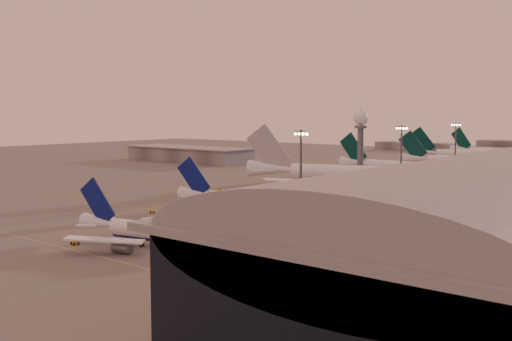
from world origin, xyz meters
The scene contains 24 objects.
ground centered at (0.00, 0.00, 0.00)m, with size 700.00×700.00×0.00m, color #4E4C4C.
taxiway_markings centered at (30.00, 56.00, 0.01)m, with size 180.00×185.25×0.02m.
hangar centered at (-120.00, 140.00, 4.32)m, with size 82.00×27.00×8.50m.
radar_tower centered at (5.00, 120.00, 20.95)m, with size 6.40×6.40×31.10m.
mast_a centered at (58.00, 0.00, 13.74)m, with size 3.60×0.56×25.00m.
mast_b centered at (55.00, 55.00, 13.74)m, with size 3.60×0.56×25.00m.
mast_c centered at (50.00, 110.00, 13.74)m, with size 3.60×0.56×25.00m.
distant_horizon centered at (2.62, 325.14, 3.89)m, with size 165.00×37.50×9.00m.
narrowbody_near centered at (33.88, -23.32, 2.89)m, with size 36.26×28.70×14.26m.
narrowbody_mid centered at (20.69, 22.50, 3.17)m, with size 39.25×30.92×15.65m.
widebody_white centered at (14.62, 84.36, 4.23)m, with size 66.75×52.62×24.39m.
greentail_a centered at (12.49, 136.48, 3.46)m, with size 53.86×43.53×19.57m.
greentail_b centered at (22.37, 183.32, 3.47)m, with size 52.25×41.52×19.67m.
greentail_c centered at (9.09, 226.93, 3.63)m, with size 54.53×43.33×20.54m.
greentail_d centered at (14.51, 260.17, 3.45)m, with size 53.03×42.35×19.55m.
gsv_tug_near centered at (20.70, -31.92, 0.47)m, with size 2.30×3.40×0.91m.
gsv_catering_a centered at (55.71, -19.11, 2.26)m, with size 5.99×4.04×4.51m.
gsv_tug_mid centered at (2.44, 5.81, 0.44)m, with size 3.49×3.27×0.86m.
gsv_truck_b centered at (59.76, 30.90, 1.06)m, with size 5.22×2.16×2.07m.
gsv_truck_c centered at (-14.67, 52.83, 1.22)m, with size 6.29×3.78×2.39m.
gsv_catering_b centered at (56.53, 66.04, 2.28)m, with size 5.86×3.27×4.57m.
gsv_tug_far centered at (5.80, 102.81, 0.50)m, with size 2.56×3.68×0.97m.
gsv_truck_d centered at (-9.19, 123.59, 1.04)m, with size 2.91×5.35×2.05m.
gsv_tug_hangar centered at (33.03, 150.47, 0.55)m, with size 4.27×3.33×1.07m.
Camera 1 is at (132.07, -105.89, 28.78)m, focal length 42.00 mm.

